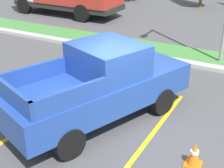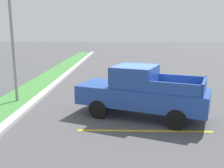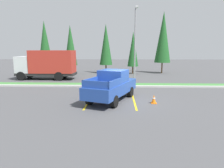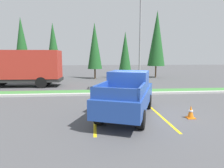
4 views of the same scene
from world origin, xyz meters
name	(u,v)px [view 4 (image 4 of 4)]	position (x,y,z in m)	size (l,w,h in m)	color
ground_plane	(143,114)	(0.00, 0.00, 0.00)	(120.00, 120.00, 0.00)	#4C4C4F
parking_line_near	(95,116)	(-2.33, -0.09, 0.00)	(0.12, 4.80, 0.01)	yellow
parking_line_far	(159,114)	(0.77, -0.09, 0.00)	(0.12, 4.80, 0.01)	yellow
curb_strip	(126,94)	(0.00, 5.00, 0.07)	(56.00, 0.40, 0.15)	#B2B2AD
grass_median	(124,91)	(0.00, 6.10, 0.03)	(56.00, 1.80, 0.06)	#42843D
pickup_truck_main	(128,94)	(-0.77, -0.04, 1.04)	(3.65, 5.55, 2.10)	black
cargo_truck_distant	(26,67)	(-8.75, 9.81, 1.85)	(6.84, 2.59, 3.40)	black
street_light	(141,38)	(1.21, 5.75, 4.20)	(0.24, 1.49, 7.30)	gray
cypress_tree_leftmost	(22,43)	(-11.25, 16.11, 4.50)	(1.99, 1.99, 7.65)	brown
cypress_tree_left_inner	(53,46)	(-7.33, 15.58, 4.11)	(1.82, 1.82, 6.98)	brown
cypress_tree_center	(95,46)	(-2.24, 16.01, 4.21)	(1.86, 1.86, 7.14)	brown
cypress_tree_right_inner	(125,51)	(1.69, 15.88, 3.55)	(1.57, 1.57, 6.04)	brown
cypress_tree_rightmost	(157,39)	(6.09, 16.64, 5.26)	(2.32, 2.32, 8.92)	brown
traffic_cone	(191,112)	(2.01, -0.78, 0.29)	(0.36, 0.36, 0.60)	orange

